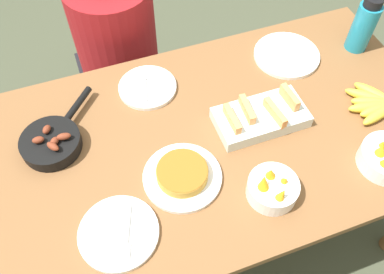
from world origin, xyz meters
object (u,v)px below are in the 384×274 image
Objects in this scene: banana_bunch at (374,104)px; person_figure at (121,66)px; empty_plate_far_left at (148,87)px; fruit_bowl_citrus at (272,188)px; water_bottle at (364,25)px; melon_tray at (261,117)px; empty_plate_far_right at (287,55)px; skillet at (52,142)px; empty_plate_near_front at (119,233)px; frittata_plate_center at (182,175)px.

banana_bunch is 0.17× the size of person_figure.
empty_plate_far_left is (-0.76, 0.38, -0.01)m from banana_bunch.
water_bottle is (0.65, 0.50, 0.08)m from fruit_bowl_citrus.
melon_tray is at bearing 71.23° from fruit_bowl_citrus.
empty_plate_far_right is at bearing 116.33° from banana_bunch.
fruit_bowl_citrus is at bearing -82.63° from skillet.
fruit_bowl_citrus is 0.68× the size of water_bottle.
empty_plate_near_front is at bearing -171.05° from banana_bunch.
water_bottle is at bearing 68.10° from banana_bunch.
empty_plate_near_front is at bearing -102.42° from person_figure.
empty_plate_far_right is 0.65m from fruit_bowl_citrus.
melon_tray is 0.27× the size of person_figure.
empty_plate_near_front is at bearing -157.50° from melon_tray.
frittata_plate_center is 1.17× the size of empty_plate_far_left.
person_figure reaches higher than fruit_bowl_citrus.
fruit_bowl_citrus reaches higher than empty_plate_far_left.
empty_plate_far_right is at bearing 31.53° from empty_plate_near_front.
melon_tray reaches higher than empty_plate_far_right.
person_figure is at bearing 116.42° from melon_tray.
empty_plate_far_right is 1.65× the size of fruit_bowl_citrus.
fruit_bowl_citrus reaches higher than empty_plate_far_right.
person_figure is at bearing 150.64° from water_bottle.
frittata_plate_center is 1.09× the size of water_bottle.
banana_bunch is 0.56m from fruit_bowl_citrus.
fruit_bowl_citrus is (-0.52, -0.19, 0.02)m from banana_bunch.
empty_plate_near_front is at bearing -119.63° from skillet.
frittata_plate_center reaches higher than empty_plate_near_front.
person_figure is (0.22, 0.99, -0.29)m from empty_plate_near_front.
skillet is 1.28× the size of water_bottle.
skillet is at bearing -172.74° from empty_plate_far_right.
frittata_plate_center is at bearing -84.36° from skillet.
banana_bunch is 1.19m from person_figure.
banana_bunch is 0.35m from water_bottle.
banana_bunch is 0.68× the size of skillet.
fruit_bowl_citrus is 0.14× the size of person_figure.
water_bottle is (1.27, 0.08, 0.08)m from skillet.
skillet is 1.37× the size of empty_plate_far_left.
water_bottle is at bearing 21.48° from frittata_plate_center.
person_figure is (-0.03, 0.87, -0.30)m from frittata_plate_center.
fruit_bowl_citrus reaches higher than banana_bunch.
empty_plate_far_right is 0.22× the size of person_figure.
skillet is 1.89× the size of fruit_bowl_citrus.
frittata_plate_center is at bearing -159.80° from melon_tray.
frittata_plate_center is 0.92m from person_figure.
person_figure is at bearing 77.58° from empty_plate_near_front.
empty_plate_far_left and empty_plate_far_right have the same top height.
person_figure is (0.35, 0.60, -0.31)m from skillet.
fruit_bowl_citrus is (0.63, -0.43, 0.01)m from skillet.
empty_plate_far_left is (0.25, 0.54, 0.00)m from empty_plate_near_front.
frittata_plate_center is 0.22× the size of person_figure.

